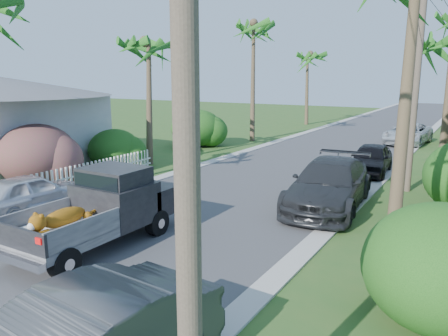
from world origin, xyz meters
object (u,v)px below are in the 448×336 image
Objects in this scene: parked_car_rd at (408,134)px; parked_car_ln at (30,193)px; parked_car_rm at (329,185)px; utility_pole_b at (417,74)px; palm_l_c at (254,24)px; parked_car_rf at (371,159)px; utility_pole_a at (185,68)px; pickup_truck at (108,206)px; palm_l_b at (147,42)px; palm_l_d at (308,54)px.

parked_car_ln is (-8.57, -22.53, -0.04)m from parked_car_rd.
utility_pole_b is at bearing 57.46° from parked_car_rm.
parked_car_rd is at bearing 22.77° from palm_l_c.
parked_car_rf is 0.44× the size of palm_l_c.
utility_pole_b is at bearing -75.87° from parked_car_rd.
utility_pole_a is at bearing 154.58° from parked_car_ln.
pickup_truck is 1.32× the size of parked_car_ln.
parked_car_rm is 12.02m from palm_l_b.
palm_l_b is at bearing -75.15° from parked_car_ln.
utility_pole_b reaches higher than palm_l_d.
parked_car_rm is at bearing -117.54° from utility_pole_b.
palm_l_d reaches higher than palm_l_b.
parked_car_rf is 14.67m from parked_car_ln.
parked_car_ln is at bearing -86.62° from palm_l_c.
palm_l_b is 10.19m from palm_l_c.
utility_pole_b is (2.00, 3.84, 3.78)m from parked_car_rm.
palm_l_b is (-10.46, -14.05, 5.45)m from parked_car_rd.
palm_l_b is at bearing 159.74° from parked_car_rm.
palm_l_d is 24.31m from utility_pole_b.
palm_l_d reaches higher than parked_car_rd.
palm_l_b is 0.82× the size of utility_pole_a.
parked_car_rd is (4.32, 23.11, -0.31)m from pickup_truck.
utility_pole_b is at bearing -60.05° from palm_l_d.
parked_car_rd reaches higher than parked_car_rf.
parked_car_rf is 12.24m from palm_l_b.
parked_car_rd is 0.68× the size of palm_l_b.
utility_pole_a is at bearing -90.00° from utility_pole_b.
parked_car_ln is (-8.51, -11.95, -0.04)m from parked_car_rf.
parked_car_rf reaches higher than parked_car_ln.
parked_car_ln is 0.52× the size of palm_l_b.
parked_car_rm is at bearing 55.57° from pickup_truck.
palm_l_c is (-9.60, 12.84, 7.09)m from parked_car_rm.
palm_l_c is at bearing -151.56° from parked_car_rd.
utility_pole_a reaches higher than parked_car_rd.
palm_l_c is at bearing 121.79° from parked_car_rm.
palm_l_c is 26.86m from utility_pole_a.
palm_l_b is (-6.14, 9.05, 5.14)m from pickup_truck.
parked_car_ln is 0.42× the size of palm_l_c.
parked_car_rf is at bearing 18.47° from palm_l_b.
utility_pole_b is (6.26, 10.05, 3.59)m from pickup_truck.
parked_car_rf is at bearing -84.64° from parked_car_rd.
parked_car_rf is 21.87m from palm_l_d.
utility_pole_b reaches higher than parked_car_rd.
utility_pole_a is 15.00m from utility_pole_b.
utility_pole_a is at bearing -87.03° from parked_car_rf.
pickup_truck is at bearing -121.91° from utility_pole_b.
parked_car_rf is 0.45× the size of utility_pole_b.
parked_car_ln is 14.69m from utility_pole_b.
palm_l_c is 1.02× the size of utility_pole_b.
parked_car_rf is 0.55× the size of palm_l_b.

